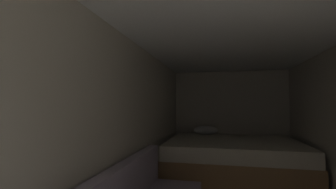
% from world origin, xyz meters
% --- Properties ---
extents(wall_back, '(2.48, 0.05, 2.08)m').
position_xyz_m(wall_back, '(0.00, 4.69, 1.04)').
color(wall_back, beige).
rests_on(wall_back, ground).
extents(wall_left, '(0.05, 5.26, 2.08)m').
position_xyz_m(wall_left, '(-1.21, 2.04, 1.04)').
color(wall_left, beige).
rests_on(wall_left, ground).
extents(ceiling_slab, '(2.48, 5.26, 0.05)m').
position_xyz_m(ceiling_slab, '(0.00, 2.04, 2.11)').
color(ceiling_slab, white).
rests_on(ceiling_slab, wall_left).
extents(bed, '(2.26, 1.78, 0.91)m').
position_xyz_m(bed, '(-0.00, 3.73, 0.37)').
color(bed, '#9E7247').
rests_on(bed, ground).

